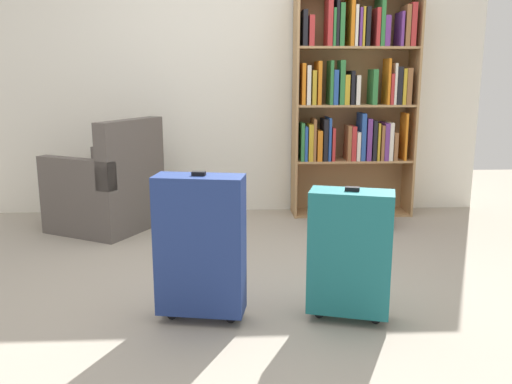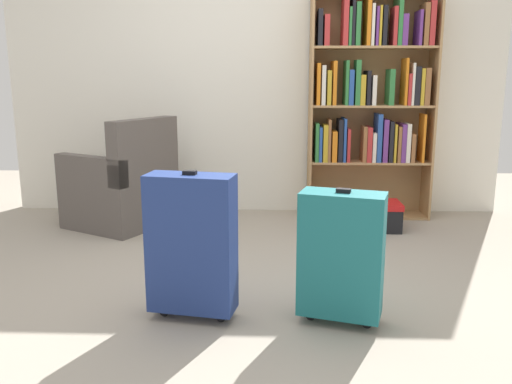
% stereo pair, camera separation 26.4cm
% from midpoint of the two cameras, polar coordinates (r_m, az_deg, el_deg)
% --- Properties ---
extents(ground_plane, '(7.72, 7.72, 0.00)m').
position_cam_midpoint_polar(ground_plane, '(3.27, -3.50, -9.97)').
color(ground_plane, '#9E9384').
extents(back_wall, '(4.41, 0.10, 2.60)m').
position_cam_midpoint_polar(back_wall, '(4.94, -3.49, 13.01)').
color(back_wall, silver).
rests_on(back_wall, ground).
extents(bookshelf, '(1.05, 0.32, 1.93)m').
position_cam_midpoint_polar(bookshelf, '(4.82, 8.73, 9.98)').
color(bookshelf, '#A87F51').
rests_on(bookshelf, ground).
extents(armchair, '(0.95, 0.95, 0.90)m').
position_cam_midpoint_polar(armchair, '(4.57, -16.96, 0.14)').
color(armchair, '#59514C').
rests_on(armchair, ground).
extents(mug, '(0.12, 0.08, 0.10)m').
position_cam_midpoint_polar(mug, '(4.34, -11.23, -3.87)').
color(mug, '#1E7F4C').
rests_on(mug, ground).
extents(storage_box, '(0.49, 0.28, 0.23)m').
position_cam_midpoint_polar(storage_box, '(4.50, 8.94, -2.20)').
color(storage_box, black).
rests_on(storage_box, ground).
extents(suitcase_navy_blue, '(0.47, 0.26, 0.78)m').
position_cam_midpoint_polar(suitcase_navy_blue, '(2.74, -8.67, -5.61)').
color(suitcase_navy_blue, navy).
rests_on(suitcase_navy_blue, ground).
extents(suitcase_teal, '(0.45, 0.30, 0.70)m').
position_cam_midpoint_polar(suitcase_teal, '(2.75, 7.18, -6.38)').
color(suitcase_teal, '#19666B').
rests_on(suitcase_teal, ground).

